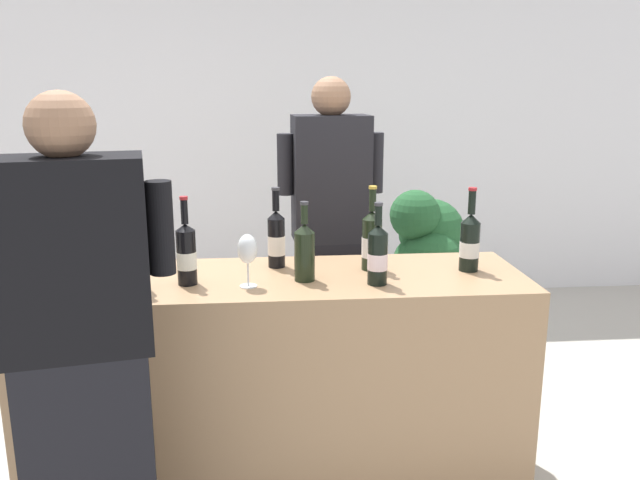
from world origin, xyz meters
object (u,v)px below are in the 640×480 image
object	(u,v)px
wine_bottle_4	(137,258)
person_guest	(84,377)
wine_bottle_1	(378,255)
wine_bottle_5	(305,250)
wine_bottle_3	(470,242)
person_server	(330,251)
wine_bottle_0	(276,239)
wine_bottle_6	(372,240)
wine_glass	(247,251)
ice_bucket	(83,245)
wine_bottle_2	(186,254)
potted_shrub	(427,258)

from	to	relation	value
wine_bottle_4	person_guest	size ratio (longest dim) A/B	0.21
wine_bottle_1	wine_bottle_5	bearing A→B (deg)	165.19
wine_bottle_3	person_server	xyz separation A→B (m)	(-0.51, 0.69, -0.21)
wine_bottle_0	person_server	bearing A→B (deg)	62.00
wine_bottle_0	wine_bottle_3	size ratio (longest dim) A/B	0.98
wine_bottle_6	wine_glass	size ratio (longest dim) A/B	1.71
wine_bottle_4	person_guest	xyz separation A→B (m)	(-0.09, -0.50, -0.24)
ice_bucket	person_guest	bearing A→B (deg)	-76.72
wine_bottle_3	ice_bucket	bearing A→B (deg)	177.34
wine_bottle_4	wine_bottle_5	distance (m)	0.64
wine_bottle_2	person_server	bearing A→B (deg)	50.13
wine_bottle_2	ice_bucket	distance (m)	0.46
wine_bottle_4	person_server	bearing A→B (deg)	45.27
wine_bottle_6	ice_bucket	xyz separation A→B (m)	(-1.19, 0.02, 0.00)
wine_glass	ice_bucket	distance (m)	0.71
wine_bottle_3	person_server	bearing A→B (deg)	126.62
person_guest	potted_shrub	world-z (taller)	person_guest
wine_bottle_6	wine_bottle_1	bearing A→B (deg)	-93.32
person_server	wine_bottle_5	bearing A→B (deg)	-103.65
wine_bottle_4	person_server	xyz separation A→B (m)	(0.83, 0.83, -0.21)
wine_glass	wine_bottle_0	bearing A→B (deg)	67.36
wine_bottle_1	wine_glass	distance (m)	0.50
wine_bottle_1	person_guest	size ratio (longest dim) A/B	0.19
wine_bottle_3	wine_bottle_5	xyz separation A→B (m)	(-0.70, -0.08, -0.00)
wine_bottle_6	person_server	world-z (taller)	person_server
ice_bucket	wine_bottle_1	bearing A→B (deg)	-10.86
wine_bottle_6	wine_glass	xyz separation A→B (m)	(-0.52, -0.19, 0.02)
wine_bottle_0	wine_bottle_1	size ratio (longest dim) A/B	1.06
wine_glass	potted_shrub	distance (m)	1.78
wine_bottle_4	potted_shrub	world-z (taller)	wine_bottle_4
wine_bottle_0	wine_bottle_4	distance (m)	0.60
ice_bucket	wine_bottle_4	bearing A→B (deg)	-40.45
wine_glass	person_guest	xyz separation A→B (m)	(-0.50, -0.50, -0.26)
wine_bottle_6	person_server	size ratio (longest dim) A/B	0.20
wine_bottle_6	person_server	xyz separation A→B (m)	(-0.11, 0.63, -0.21)
wine_bottle_5	potted_shrub	bearing A→B (deg)	56.88
wine_bottle_0	wine_bottle_1	world-z (taller)	wine_bottle_0
wine_bottle_1	wine_bottle_6	size ratio (longest dim) A/B	0.91
wine_bottle_1	wine_bottle_6	bearing A→B (deg)	86.68
wine_bottle_5	wine_bottle_6	distance (m)	0.32
potted_shrub	wine_bottle_6	bearing A→B (deg)	-115.40
wine_bottle_3	person_server	size ratio (longest dim) A/B	0.20
wine_glass	wine_bottle_2	bearing A→B (deg)	167.19
wine_bottle_2	wine_bottle_4	size ratio (longest dim) A/B	1.01
potted_shrub	wine_bottle_1	bearing A→B (deg)	-112.40
wine_bottle_1	potted_shrub	distance (m)	1.53
wine_bottle_4	potted_shrub	distance (m)	2.06
wine_bottle_2	wine_bottle_3	world-z (taller)	wine_bottle_3
wine_bottle_0	wine_glass	world-z (taller)	wine_bottle_0
wine_bottle_4	wine_glass	distance (m)	0.42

